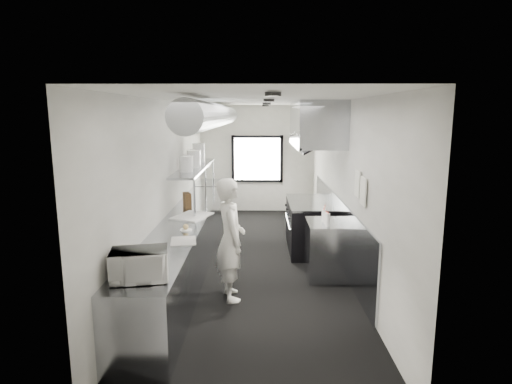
{
  "coord_description": "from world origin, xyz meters",
  "views": [
    {
      "loc": [
        0.08,
        -7.19,
        2.59
      ],
      "look_at": [
        0.01,
        -0.2,
        1.29
      ],
      "focal_mm": 29.76,
      "sensor_mm": 36.0,
      "label": 1
    }
  ],
  "objects_px": {
    "pass_shelf": "(195,168)",
    "small_plate": "(186,230)",
    "range": "(310,225)",
    "plate_stack_a": "(186,164)",
    "squeeze_bottle_b": "(326,218)",
    "plate_stack_d": "(199,153)",
    "squeeze_bottle_d": "(324,215)",
    "knife_block": "(187,200)",
    "exhaust_hood": "(316,124)",
    "bottle_station": "(327,249)",
    "far_work_table": "(211,200)",
    "plate_stack_b": "(194,159)",
    "cutting_board": "(192,216)",
    "squeeze_bottle_e": "(325,212)",
    "squeeze_bottle_a": "(328,220)",
    "prep_counter": "(186,245)",
    "line_cook": "(230,239)",
    "microwave": "(139,265)",
    "deli_tub_a": "(141,254)",
    "squeeze_bottle_c": "(324,216)",
    "plate_stack_c": "(196,157)",
    "deli_tub_b": "(141,256)"
  },
  "relations": [
    {
      "from": "plate_stack_a",
      "to": "plate_stack_d",
      "type": "bearing_deg",
      "value": 89.66
    },
    {
      "from": "line_cook",
      "to": "plate_stack_d",
      "type": "bearing_deg",
      "value": 0.42
    },
    {
      "from": "prep_counter",
      "to": "knife_block",
      "type": "height_order",
      "value": "knife_block"
    },
    {
      "from": "far_work_table",
      "to": "squeeze_bottle_a",
      "type": "bearing_deg",
      "value": -61.51
    },
    {
      "from": "deli_tub_a",
      "to": "squeeze_bottle_b",
      "type": "height_order",
      "value": "squeeze_bottle_b"
    },
    {
      "from": "microwave",
      "to": "squeeze_bottle_d",
      "type": "relative_size",
      "value": 3.03
    },
    {
      "from": "line_cook",
      "to": "squeeze_bottle_a",
      "type": "bearing_deg",
      "value": -83.59
    },
    {
      "from": "microwave",
      "to": "squeeze_bottle_e",
      "type": "distance_m",
      "value": 3.49
    },
    {
      "from": "cutting_board",
      "to": "prep_counter",
      "type": "bearing_deg",
      "value": -124.94
    },
    {
      "from": "range",
      "to": "squeeze_bottle_b",
      "type": "bearing_deg",
      "value": -87.69
    },
    {
      "from": "range",
      "to": "squeeze_bottle_b",
      "type": "distance_m",
      "value": 1.6
    },
    {
      "from": "line_cook",
      "to": "plate_stack_b",
      "type": "relative_size",
      "value": 5.21
    },
    {
      "from": "squeeze_bottle_e",
      "to": "knife_block",
      "type": "bearing_deg",
      "value": 161.72
    },
    {
      "from": "pass_shelf",
      "to": "small_plate",
      "type": "bearing_deg",
      "value": -85.3
    },
    {
      "from": "line_cook",
      "to": "plate_stack_c",
      "type": "distance_m",
      "value": 3.1
    },
    {
      "from": "plate_stack_d",
      "to": "squeeze_bottle_d",
      "type": "xyz_separation_m",
      "value": [
        2.32,
        -2.27,
        -0.78
      ]
    },
    {
      "from": "far_work_table",
      "to": "cutting_board",
      "type": "bearing_deg",
      "value": -88.44
    },
    {
      "from": "deli_tub_a",
      "to": "plate_stack_b",
      "type": "relative_size",
      "value": 0.38
    },
    {
      "from": "far_work_table",
      "to": "plate_stack_b",
      "type": "bearing_deg",
      "value": -90.87
    },
    {
      "from": "small_plate",
      "to": "plate_stack_a",
      "type": "xyz_separation_m",
      "value": [
        -0.22,
        1.44,
        0.8
      ]
    },
    {
      "from": "knife_block",
      "to": "squeeze_bottle_b",
      "type": "relative_size",
      "value": 1.45
    },
    {
      "from": "pass_shelf",
      "to": "knife_block",
      "type": "bearing_deg",
      "value": -95.32
    },
    {
      "from": "range",
      "to": "microwave",
      "type": "relative_size",
      "value": 3.02
    },
    {
      "from": "cutting_board",
      "to": "plate_stack_d",
      "type": "height_order",
      "value": "plate_stack_d"
    },
    {
      "from": "prep_counter",
      "to": "cutting_board",
      "type": "relative_size",
      "value": 9.21
    },
    {
      "from": "bottle_station",
      "to": "range",
      "type": "bearing_deg",
      "value": 94.57
    },
    {
      "from": "small_plate",
      "to": "plate_stack_a",
      "type": "height_order",
      "value": "plate_stack_a"
    },
    {
      "from": "range",
      "to": "squeeze_bottle_a",
      "type": "xyz_separation_m",
      "value": [
        0.06,
        -1.65,
        0.53
      ]
    },
    {
      "from": "cutting_board",
      "to": "knife_block",
      "type": "xyz_separation_m",
      "value": [
        -0.2,
        0.71,
        0.12
      ]
    },
    {
      "from": "range",
      "to": "plate_stack_d",
      "type": "xyz_separation_m",
      "value": [
        -2.26,
        1.01,
        1.3
      ]
    },
    {
      "from": "pass_shelf",
      "to": "far_work_table",
      "type": "distance_m",
      "value": 2.45
    },
    {
      "from": "range",
      "to": "squeeze_bottle_b",
      "type": "height_order",
      "value": "squeeze_bottle_b"
    },
    {
      "from": "squeeze_bottle_a",
      "to": "squeeze_bottle_c",
      "type": "distance_m",
      "value": 0.27
    },
    {
      "from": "plate_stack_d",
      "to": "knife_block",
      "type": "bearing_deg",
      "value": -91.4
    },
    {
      "from": "deli_tub_a",
      "to": "squeeze_bottle_c",
      "type": "xyz_separation_m",
      "value": [
        2.41,
        1.72,
        0.05
      ]
    },
    {
      "from": "range",
      "to": "plate_stack_d",
      "type": "relative_size",
      "value": 3.99
    },
    {
      "from": "far_work_table",
      "to": "knife_block",
      "type": "bearing_deg",
      "value": -92.04
    },
    {
      "from": "far_work_table",
      "to": "squeeze_bottle_a",
      "type": "height_order",
      "value": "squeeze_bottle_a"
    },
    {
      "from": "exhaust_hood",
      "to": "bottle_station",
      "type": "bearing_deg",
      "value": -87.82
    },
    {
      "from": "microwave",
      "to": "squeeze_bottle_c",
      "type": "relative_size",
      "value": 2.68
    },
    {
      "from": "small_plate",
      "to": "plate_stack_d",
      "type": "distance_m",
      "value": 3.05
    },
    {
      "from": "squeeze_bottle_a",
      "to": "range",
      "type": "bearing_deg",
      "value": 92.23
    },
    {
      "from": "range",
      "to": "plate_stack_a",
      "type": "relative_size",
      "value": 5.71
    },
    {
      "from": "prep_counter",
      "to": "plate_stack_a",
      "type": "relative_size",
      "value": 21.41
    },
    {
      "from": "plate_stack_a",
      "to": "plate_stack_d",
      "type": "xyz_separation_m",
      "value": [
        0.01,
        1.48,
        0.06
      ]
    },
    {
      "from": "bottle_station",
      "to": "small_plate",
      "type": "relative_size",
      "value": 4.88
    },
    {
      "from": "knife_block",
      "to": "deli_tub_b",
      "type": "bearing_deg",
      "value": -112.77
    },
    {
      "from": "line_cook",
      "to": "small_plate",
      "type": "xyz_separation_m",
      "value": [
        -0.67,
        0.3,
        0.05
      ]
    },
    {
      "from": "plate_stack_a",
      "to": "squeeze_bottle_e",
      "type": "bearing_deg",
      "value": -15.84
    },
    {
      "from": "line_cook",
      "to": "squeeze_bottle_d",
      "type": "relative_size",
      "value": 9.88
    }
  ]
}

